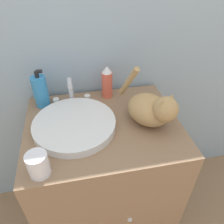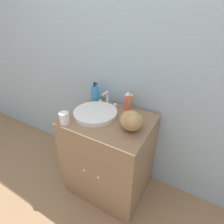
{
  "view_description": "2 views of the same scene",
  "coord_description": "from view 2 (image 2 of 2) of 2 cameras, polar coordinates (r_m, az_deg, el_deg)",
  "views": [
    {
      "loc": [
        -0.11,
        -0.49,
        1.53
      ],
      "look_at": [
        0.04,
        0.28,
        0.92
      ],
      "focal_mm": 35.0,
      "sensor_mm": 36.0,
      "label": 1
    },
    {
      "loc": [
        0.64,
        -0.77,
        1.65
      ],
      "look_at": [
        0.05,
        0.26,
        0.95
      ],
      "focal_mm": 28.0,
      "sensor_mm": 36.0,
      "label": 2
    }
  ],
  "objects": [
    {
      "name": "vanity_cabinet",
      "position": [
        1.75,
        -0.94,
        -14.02
      ],
      "size": [
        0.73,
        0.6,
        0.85
      ],
      "color": "#8C6B4C",
      "rests_on": "ground_plane"
    },
    {
      "name": "ground_plane",
      "position": [
        1.93,
        -5.82,
        -28.29
      ],
      "size": [
        8.0,
        8.0,
        0.0
      ],
      "primitive_type": "plane",
      "color": "#997551"
    },
    {
      "name": "faucet",
      "position": [
        1.65,
        -1.6,
        4.1
      ],
      "size": [
        0.2,
        0.1,
        0.15
      ],
      "color": "silver",
      "rests_on": "vanity_cabinet"
    },
    {
      "name": "wall_back",
      "position": [
        1.59,
        5.23,
        15.96
      ],
      "size": [
        6.0,
        0.05,
        2.5
      ],
      "color": "#9EB7C6",
      "rests_on": "ground_plane"
    },
    {
      "name": "cup",
      "position": [
        1.45,
        -15.29,
        -1.96
      ],
      "size": [
        0.08,
        0.08,
        0.1
      ],
      "color": "white",
      "rests_on": "vanity_cabinet"
    },
    {
      "name": "sink_basin",
      "position": [
        1.53,
        -5.41,
        -0.36
      ],
      "size": [
        0.38,
        0.38,
        0.04
      ],
      "color": "white",
      "rests_on": "vanity_cabinet"
    },
    {
      "name": "spray_bottle",
      "position": [
        1.59,
        5.1,
        3.69
      ],
      "size": [
        0.06,
        0.06,
        0.18
      ],
      "color": "#EF6047",
      "rests_on": "vanity_cabinet"
    },
    {
      "name": "soap_bottle",
      "position": [
        1.73,
        -5.6,
        5.98
      ],
      "size": [
        0.07,
        0.07,
        0.2
      ],
      "color": "#338CCC",
      "rests_on": "vanity_cabinet"
    },
    {
      "name": "cat",
      "position": [
        1.32,
        6.35,
        -2.6
      ],
      "size": [
        0.25,
        0.34,
        0.25
      ],
      "rotation": [
        0.0,
        0.0,
        -1.06
      ],
      "color": "tan",
      "rests_on": "vanity_cabinet"
    }
  ]
}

